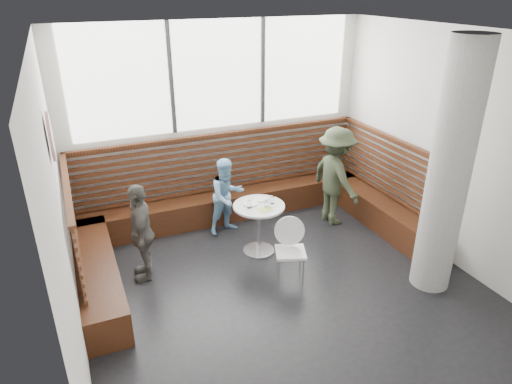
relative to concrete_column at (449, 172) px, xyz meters
name	(u,v)px	position (x,y,z in m)	size (l,w,h in m)	color
room	(290,178)	(-1.85, 0.60, 0.00)	(5.00, 5.00, 3.20)	silver
booth	(237,207)	(-1.85, 2.37, -1.19)	(5.00, 2.50, 1.44)	#391C0E
concrete_column	(449,172)	(0.00, 0.00, 0.00)	(0.50, 0.50, 3.20)	gray
wall_art	(51,137)	(-4.31, 1.00, 0.70)	(0.50, 0.50, 0.03)	white
cafe_table	(259,219)	(-1.79, 1.62, -1.05)	(0.75, 0.75, 0.77)	silver
cafe_chair	(288,245)	(-1.69, 0.88, -1.10)	(0.41, 0.40, 0.86)	white
adult_man	(336,176)	(-0.27, 2.00, -0.78)	(1.06, 0.61, 1.64)	#38412B
child_back	(227,196)	(-2.00, 2.40, -0.98)	(0.60, 0.47, 1.24)	#88C2EC
child_left	(141,232)	(-3.47, 1.67, -0.91)	(0.80, 0.33, 1.37)	#5A5852
plate_near	(250,203)	(-1.89, 1.71, -0.82)	(0.22, 0.22, 0.02)	white
plate_far	(260,199)	(-1.70, 1.79, -0.82)	(0.20, 0.20, 0.01)	white
glass_left	(249,204)	(-1.95, 1.61, -0.78)	(0.07, 0.07, 0.11)	white
glass_mid	(267,203)	(-1.72, 1.53, -0.77)	(0.07, 0.07, 0.11)	white
glass_right	(272,200)	(-1.59, 1.61, -0.78)	(0.07, 0.07, 0.10)	white
menu_card	(265,210)	(-1.77, 1.45, -0.83)	(0.22, 0.15, 0.00)	#A5C64C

